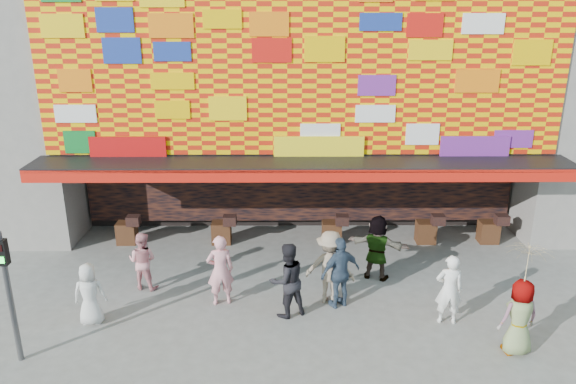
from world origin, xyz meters
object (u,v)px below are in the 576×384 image
signal_left (7,283)px  ped_i (143,261)px  ped_b (220,270)px  ped_e (340,273)px  ped_f (377,248)px  ped_h (449,289)px  ped_d (330,267)px  parasol (528,264)px  ped_g (519,317)px  ped_a (90,294)px  ped_c (287,280)px

signal_left → ped_i: size_ratio=1.88×
ped_b → ped_e: bearing=163.5°
signal_left → ped_f: bearing=24.1°
ped_h → ped_i: (-7.66, 1.75, -0.09)m
ped_b → ped_h: bearing=156.8°
ped_b → ped_i: bearing=-34.4°
ped_b → ped_d: 2.77m
ped_f → ped_b: bearing=40.0°
ped_i → parasol: (8.85, -2.97, 1.34)m
ped_f → parasol: (2.53, -3.49, 1.22)m
parasol → ped_g: bearing=0.0°
ped_b → ped_e: size_ratio=1.00×
ped_a → parasol: size_ratio=0.84×
ped_d → parasol: bearing=162.8°
parasol → ped_a: bearing=172.6°
ped_e → ped_g: ped_e is taller
ped_a → ped_c: size_ratio=0.81×
ped_a → ped_h: (8.51, -0.03, 0.11)m
ped_b → ped_i: (-2.16, 0.82, -0.14)m
ped_c → ped_f: size_ratio=1.03×
signal_left → ped_b: (4.09, 2.35, -0.93)m
signal_left → ped_g: signal_left is taller
ped_e → ped_a: bearing=-20.5°
ped_f → ped_i: bearing=26.8°
ped_e → ped_f: ped_e is taller
ped_d → ped_g: bearing=162.8°
ped_c → ped_f: bearing=-169.6°
signal_left → ped_c: signal_left is taller
ped_d → ped_c: bearing=43.5°
ped_f → ped_i: (-6.31, -0.52, -0.13)m
ped_a → ped_i: size_ratio=0.97×
signal_left → ped_d: signal_left is taller
ped_a → ped_e: 6.06m
ped_c → ped_d: ped_d is taller
ped_e → ped_b: bearing=-30.4°
ped_h → ped_i: size_ratio=1.11×
ped_c → parasol: bearing=135.3°
signal_left → ped_e: size_ratio=1.61×
ped_c → ped_d: bearing=-176.2°
ped_a → ped_f: ped_f is taller
signal_left → parasol: (10.78, 0.20, 0.28)m
ped_e → parasol: parasol is taller
ped_h → ped_e: bearing=-13.4°
ped_d → ped_a: bearing=22.1°
ped_c → ped_a: bearing=-23.2°
ped_b → ped_c: ped_c is taller
ped_a → ped_d: 5.86m
ped_h → ped_b: bearing=-5.6°
ped_d → ped_f: size_ratio=1.05×
ped_b → ped_g: bearing=148.6°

